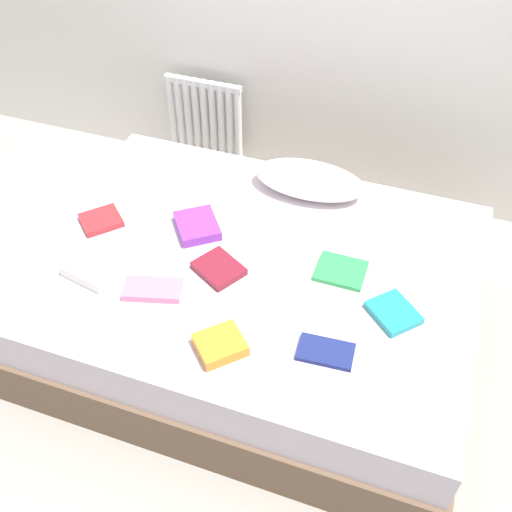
{
  "coord_description": "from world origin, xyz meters",
  "views": [
    {
      "loc": [
        0.65,
        -1.79,
        2.37
      ],
      "look_at": [
        0.0,
        0.05,
        0.48
      ],
      "focal_mm": 42.43,
      "sensor_mm": 36.0,
      "label": 1
    }
  ],
  "objects_px": {
    "textbook_navy": "(326,352)",
    "textbook_red": "(101,221)",
    "textbook_orange": "(220,345)",
    "radiator": "(205,119)",
    "textbook_pink": "(153,289)",
    "textbook_purple": "(197,226)",
    "textbook_white": "(89,272)",
    "textbook_green": "(341,271)",
    "textbook_teal": "(394,313)",
    "pillow": "(309,180)",
    "textbook_maroon": "(219,268)",
    "bed": "(252,298)"
  },
  "relations": [
    {
      "from": "textbook_pink",
      "to": "textbook_red",
      "type": "height_order",
      "value": "same"
    },
    {
      "from": "radiator",
      "to": "textbook_purple",
      "type": "bearing_deg",
      "value": -68.3
    },
    {
      "from": "textbook_pink",
      "to": "textbook_purple",
      "type": "distance_m",
      "value": 0.42
    },
    {
      "from": "bed",
      "to": "textbook_green",
      "type": "height_order",
      "value": "textbook_green"
    },
    {
      "from": "textbook_pink",
      "to": "textbook_maroon",
      "type": "distance_m",
      "value": 0.3
    },
    {
      "from": "pillow",
      "to": "textbook_teal",
      "type": "distance_m",
      "value": 0.87
    },
    {
      "from": "textbook_navy",
      "to": "textbook_pink",
      "type": "bearing_deg",
      "value": 170.82
    },
    {
      "from": "bed",
      "to": "textbook_green",
      "type": "xyz_separation_m",
      "value": [
        0.39,
        0.06,
        0.26
      ]
    },
    {
      "from": "textbook_maroon",
      "to": "textbook_purple",
      "type": "bearing_deg",
      "value": 161.41
    },
    {
      "from": "radiator",
      "to": "textbook_navy",
      "type": "bearing_deg",
      "value": -53.32
    },
    {
      "from": "bed",
      "to": "textbook_white",
      "type": "relative_size",
      "value": 9.12
    },
    {
      "from": "textbook_pink",
      "to": "textbook_purple",
      "type": "height_order",
      "value": "textbook_purple"
    },
    {
      "from": "textbook_pink",
      "to": "textbook_red",
      "type": "distance_m",
      "value": 0.53
    },
    {
      "from": "textbook_white",
      "to": "textbook_navy",
      "type": "height_order",
      "value": "textbook_white"
    },
    {
      "from": "textbook_green",
      "to": "textbook_maroon",
      "type": "height_order",
      "value": "textbook_maroon"
    },
    {
      "from": "textbook_maroon",
      "to": "textbook_red",
      "type": "relative_size",
      "value": 1.11
    },
    {
      "from": "textbook_orange",
      "to": "radiator",
      "type": "bearing_deg",
      "value": 69.8
    },
    {
      "from": "textbook_pink",
      "to": "textbook_teal",
      "type": "relative_size",
      "value": 1.28
    },
    {
      "from": "textbook_pink",
      "to": "bed",
      "type": "bearing_deg",
      "value": 28.47
    },
    {
      "from": "textbook_teal",
      "to": "textbook_white",
      "type": "height_order",
      "value": "textbook_white"
    },
    {
      "from": "textbook_red",
      "to": "radiator",
      "type": "bearing_deg",
      "value": 42.14
    },
    {
      "from": "textbook_navy",
      "to": "textbook_maroon",
      "type": "xyz_separation_m",
      "value": [
        -0.55,
        0.27,
        0.01
      ]
    },
    {
      "from": "textbook_teal",
      "to": "textbook_green",
      "type": "bearing_deg",
      "value": -169.63
    },
    {
      "from": "textbook_purple",
      "to": "textbook_maroon",
      "type": "relative_size",
      "value": 1.1
    },
    {
      "from": "textbook_white",
      "to": "textbook_orange",
      "type": "distance_m",
      "value": 0.7
    },
    {
      "from": "textbook_navy",
      "to": "textbook_red",
      "type": "distance_m",
      "value": 1.25
    },
    {
      "from": "textbook_teal",
      "to": "bed",
      "type": "bearing_deg",
      "value": -146.59
    },
    {
      "from": "textbook_orange",
      "to": "textbook_red",
      "type": "xyz_separation_m",
      "value": [
        -0.8,
        0.49,
        -0.01
      ]
    },
    {
      "from": "bed",
      "to": "textbook_maroon",
      "type": "relative_size",
      "value": 10.14
    },
    {
      "from": "textbook_pink",
      "to": "textbook_green",
      "type": "xyz_separation_m",
      "value": [
        0.71,
        0.37,
        -0.01
      ]
    },
    {
      "from": "textbook_white",
      "to": "textbook_navy",
      "type": "distance_m",
      "value": 1.06
    },
    {
      "from": "textbook_purple",
      "to": "textbook_white",
      "type": "relative_size",
      "value": 0.99
    },
    {
      "from": "textbook_green",
      "to": "textbook_purple",
      "type": "relative_size",
      "value": 0.97
    },
    {
      "from": "bed",
      "to": "textbook_teal",
      "type": "bearing_deg",
      "value": -9.48
    },
    {
      "from": "textbook_purple",
      "to": "textbook_green",
      "type": "bearing_deg",
      "value": 48.62
    },
    {
      "from": "bed",
      "to": "radiator",
      "type": "xyz_separation_m",
      "value": [
        -0.74,
        1.2,
        0.12
      ]
    },
    {
      "from": "textbook_pink",
      "to": "textbook_purple",
      "type": "relative_size",
      "value": 1.12
    },
    {
      "from": "textbook_pink",
      "to": "textbook_green",
      "type": "height_order",
      "value": "textbook_pink"
    },
    {
      "from": "radiator",
      "to": "textbook_maroon",
      "type": "distance_m",
      "value": 1.46
    },
    {
      "from": "textbook_orange",
      "to": "textbook_white",
      "type": "bearing_deg",
      "value": 120.43
    },
    {
      "from": "radiator",
      "to": "textbook_red",
      "type": "height_order",
      "value": "radiator"
    },
    {
      "from": "bed",
      "to": "pillow",
      "type": "distance_m",
      "value": 0.65
    },
    {
      "from": "textbook_green",
      "to": "textbook_teal",
      "type": "height_order",
      "value": "textbook_teal"
    },
    {
      "from": "textbook_white",
      "to": "radiator",
      "type": "bearing_deg",
      "value": 105.7
    },
    {
      "from": "pillow",
      "to": "textbook_purple",
      "type": "bearing_deg",
      "value": -131.78
    },
    {
      "from": "textbook_red",
      "to": "textbook_purple",
      "type": "bearing_deg",
      "value": -33.47
    },
    {
      "from": "radiator",
      "to": "textbook_purple",
      "type": "height_order",
      "value": "radiator"
    },
    {
      "from": "textbook_navy",
      "to": "textbook_red",
      "type": "bearing_deg",
      "value": 158.11
    },
    {
      "from": "textbook_purple",
      "to": "textbook_orange",
      "type": "distance_m",
      "value": 0.7
    },
    {
      "from": "textbook_white",
      "to": "textbook_teal",
      "type": "bearing_deg",
      "value": 21.02
    }
  ]
}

